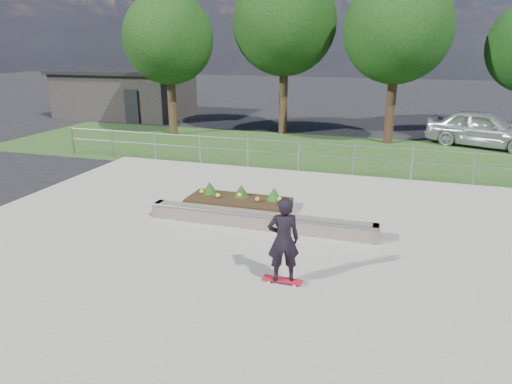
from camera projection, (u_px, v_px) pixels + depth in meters
ground at (228, 257)px, 10.32m from camera, size 120.00×120.00×0.00m
grass_verge at (315, 152)px, 20.30m from camera, size 30.00×8.00×0.02m
concrete_slab at (228, 256)px, 10.31m from camera, size 15.00×15.00×0.06m
fence at (299, 152)px, 16.89m from camera, size 20.06×0.06×1.20m
building at (126, 93)px, 30.16m from camera, size 8.40×5.40×3.00m
tree_far_left at (168, 39)px, 22.89m from camera, size 4.55×4.55×7.15m
tree_mid_left at (285, 23)px, 22.92m from camera, size 5.25×5.25×8.25m
tree_mid_right at (397, 29)px, 20.57m from camera, size 4.90×4.90×7.70m
grind_ledge at (260, 220)px, 11.74m from camera, size 6.00×0.44×0.43m
planter_bed at (239, 201)px, 13.29m from camera, size 3.00×1.20×0.61m
skateboarder at (283, 240)px, 8.78m from camera, size 0.80×0.61×1.80m
parked_car at (484, 129)px, 21.14m from camera, size 5.38×3.68×1.70m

